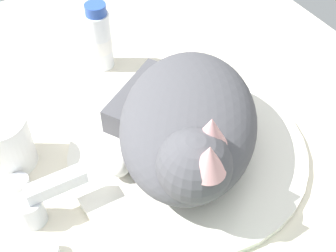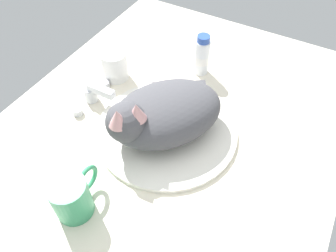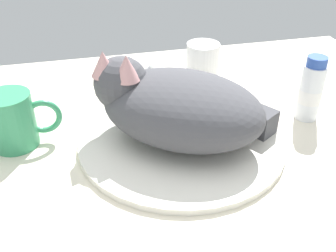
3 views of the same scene
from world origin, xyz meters
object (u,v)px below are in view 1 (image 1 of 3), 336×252
rinse_cup (6,143)px  toothpaste_bottle (99,38)px  cat (187,126)px  faucet (38,205)px

rinse_cup → toothpaste_bottle: 24.85cm
cat → faucet: bearing=87.5°
faucet → toothpaste_bottle: (25.11, -19.67, 3.04)cm
faucet → cat: bearing=-92.5°
faucet → cat: (-0.92, -21.40, 4.48)cm
faucet → rinse_cup: size_ratio=1.76×
cat → rinse_cup: bearing=61.7°
faucet → rinse_cup: rinse_cup is taller
faucet → toothpaste_bottle: size_ratio=1.20×
faucet → rinse_cup: (11.00, 0.73, 1.51)cm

